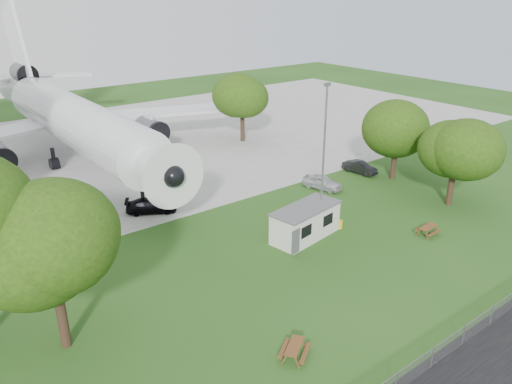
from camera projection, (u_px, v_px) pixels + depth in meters
ground at (297, 294)px, 32.92m from camera, size 160.00×160.00×0.00m
concrete_apron at (88, 154)px, 60.74m from camera, size 120.00×46.00×0.03m
airliner at (71, 117)px, 56.04m from camera, size 46.36×47.73×17.69m
site_cabin at (306, 222)px, 40.00m from camera, size 6.92×3.63×2.62m
picnic_west at (294, 357)px, 27.32m from camera, size 2.33×2.24×0.76m
picnic_east at (427, 235)px, 40.83m from camera, size 1.90×1.62×0.76m
fence at (419, 376)px, 25.97m from camera, size 58.00×0.04×1.30m
lamp_mast at (323, 160)px, 39.83m from camera, size 0.16×0.16×12.00m
tree_west_small at (50, 247)px, 25.84m from camera, size 7.53×7.53×10.07m
tree_east_front at (457, 149)px, 44.54m from camera, size 6.63×6.63×8.75m
tree_east_back at (398, 129)px, 50.94m from camera, size 7.65×7.65×9.26m
tree_far_apron at (242, 99)px, 63.82m from camera, size 6.83×6.83×8.94m
car_ne_hatch at (322, 182)px, 49.97m from camera, size 2.75×4.37×1.39m
car_ne_sedan at (360, 168)px, 54.22m from camera, size 1.84×4.04×1.28m
car_apron_van at (151, 206)px, 44.69m from camera, size 4.81×3.78×1.30m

